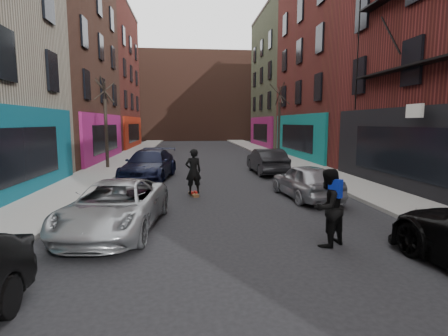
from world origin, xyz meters
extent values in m
cube|color=gray|center=(-6.25, 30.00, 0.07)|extent=(2.50, 84.00, 0.13)
cube|color=gray|center=(6.25, 30.00, 0.07)|extent=(2.50, 84.00, 0.13)
cube|color=#47271E|center=(13.50, 16.00, 8.00)|extent=(12.00, 56.00, 16.00)
cube|color=#47281E|center=(0.00, 56.00, 7.00)|extent=(40.00, 10.00, 14.00)
imported|color=#95989D|center=(-3.20, 5.27, 0.66)|extent=(2.67, 4.94, 1.32)
imported|color=black|center=(-3.20, 13.73, 0.75)|extent=(2.80, 5.43, 1.51)
imported|color=#96989E|center=(3.20, 8.61, 0.67)|extent=(1.92, 4.04, 1.34)
imported|color=black|center=(3.20, 15.21, 0.71)|extent=(1.60, 4.34, 1.42)
cube|color=brown|center=(-1.04, 9.54, 0.05)|extent=(0.42, 0.83, 0.10)
imported|color=black|center=(-1.04, 9.54, 0.98)|extent=(0.73, 0.58, 1.76)
imported|color=black|center=(1.97, 3.55, 0.91)|extent=(1.12, 1.06, 1.83)
cube|color=#0B1F9D|center=(2.07, 3.39, 1.40)|extent=(0.28, 0.33, 0.42)
camera|label=1|loc=(-1.26, -4.08, 2.88)|focal=28.00mm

